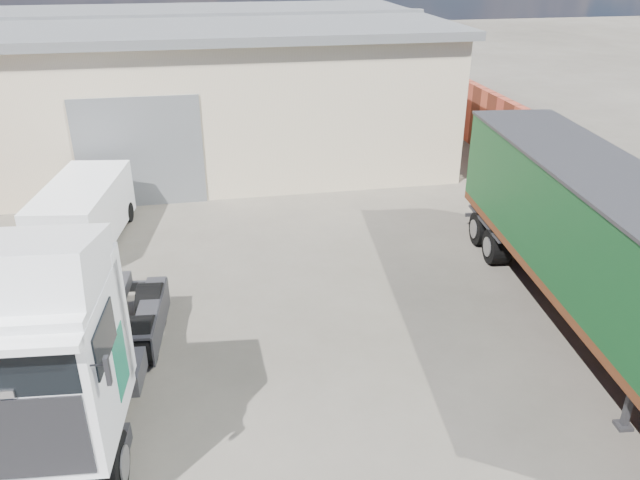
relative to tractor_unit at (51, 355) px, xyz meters
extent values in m
plane|color=#2C2A24|center=(2.64, 0.96, -1.82)|extent=(120.00, 120.00, 0.00)
cube|color=#C0B193|center=(-3.36, 16.96, 0.68)|extent=(30.00, 12.00, 5.00)
cube|color=#545659|center=(-3.36, 16.96, 3.33)|extent=(30.60, 12.60, 0.30)
cube|color=#545659|center=(0.64, 10.94, -0.02)|extent=(4.00, 0.08, 3.60)
cube|color=#545659|center=(-3.36, 16.96, 3.53)|extent=(30.60, 0.40, 0.15)
cube|color=brown|center=(14.14, 6.96, -0.57)|extent=(0.35, 26.00, 2.50)
cylinder|color=black|center=(-0.10, -1.17, -1.31)|extent=(2.47, 1.23, 1.03)
cylinder|color=black|center=(0.19, 2.22, -1.31)|extent=(2.52, 1.24, 1.03)
cylinder|color=black|center=(0.31, 3.57, -1.31)|extent=(2.52, 1.24, 1.03)
cube|color=#2D2D30|center=(0.10, 1.15, -0.95)|extent=(1.43, 6.46, 0.29)
cube|color=silver|center=(-0.07, -0.83, 0.39)|extent=(2.61, 2.44, 2.38)
cube|color=black|center=(-0.17, -1.94, 0.02)|extent=(2.13, 0.24, 1.36)
cube|color=silver|center=(-0.06, -0.64, 1.92)|extent=(2.56, 2.09, 1.19)
cube|color=#0D6043|center=(1.18, -0.55, 0.12)|extent=(0.08, 0.73, 1.07)
cylinder|color=#2D2D30|center=(0.21, 2.41, -0.74)|extent=(1.16, 1.16, 0.12)
cube|color=#2D2D30|center=(9.75, -1.49, -1.33)|extent=(0.29, 0.29, 0.99)
cylinder|color=black|center=(11.21, 5.45, -1.35)|extent=(2.37, 1.16, 0.95)
cube|color=#2D2D30|center=(10.87, 1.83, -1.01)|extent=(1.72, 10.80, 0.31)
cube|color=#5C2B15|center=(10.87, 1.83, -0.72)|extent=(3.24, 10.94, 0.22)
cube|color=black|center=(10.87, 1.83, 0.56)|extent=(3.24, 10.94, 2.33)
cube|color=#2D2D30|center=(10.87, 1.83, 1.74)|extent=(3.30, 11.00, 0.07)
cylinder|color=black|center=(-1.06, 6.78, -1.51)|extent=(1.89, 0.89, 0.62)
cylinder|color=black|center=(-0.61, 9.77, -1.51)|extent=(1.89, 0.89, 0.62)
cube|color=silver|center=(-0.83, 8.28, -0.83)|extent=(2.42, 4.56, 1.60)
cube|color=silver|center=(-1.10, 6.50, -0.88)|extent=(1.85, 1.10, 1.04)
cube|color=black|center=(-1.07, 6.69, -0.36)|extent=(1.64, 0.32, 0.57)
camera|label=1|loc=(2.78, -9.01, 6.07)|focal=35.00mm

